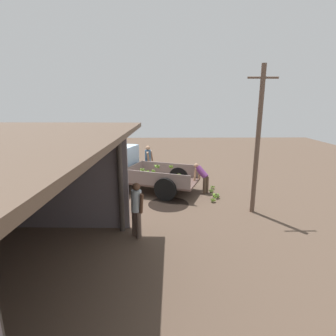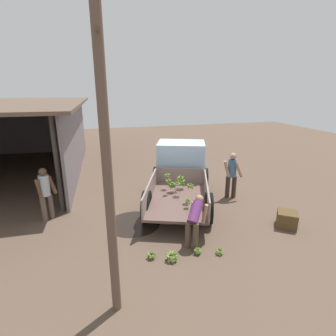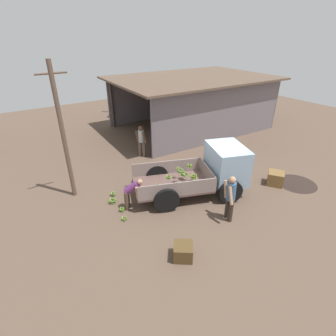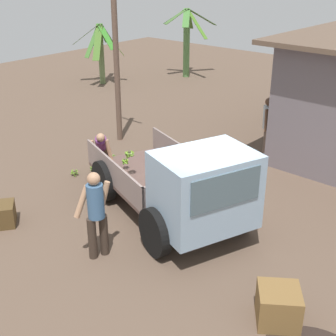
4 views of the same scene
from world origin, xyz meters
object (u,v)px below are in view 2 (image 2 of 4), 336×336
banana_bunch_on_ground_1 (152,255)px  person_foreground_visitor (232,173)px  person_bystander_near_shed (45,192)px  banana_bunch_on_ground_2 (172,256)px  person_worker_loading (195,219)px  wooden_crate_0 (287,219)px  utility_pole (108,175)px  banana_bunch_on_ground_0 (198,251)px  banana_bunch_on_ground_3 (220,250)px  wooden_crate_1 (185,166)px  cargo_truck (180,169)px

banana_bunch_on_ground_1 → person_foreground_visitor: bearing=-52.0°
person_bystander_near_shed → banana_bunch_on_ground_2: (-3.02, -3.18, -0.82)m
banana_bunch_on_ground_2 → person_worker_loading: bearing=-56.3°
person_bystander_near_shed → wooden_crate_0: bearing=33.8°
utility_pole → person_worker_loading: size_ratio=4.02×
person_worker_loading → person_foreground_visitor: bearing=-3.1°
banana_bunch_on_ground_0 → banana_bunch_on_ground_2: bearing=96.4°
banana_bunch_on_ground_3 → wooden_crate_1: (6.58, -1.36, 0.19)m
cargo_truck → banana_bunch_on_ground_1: cargo_truck is taller
cargo_truck → banana_bunch_on_ground_1: bearing=172.7°
person_worker_loading → banana_bunch_on_ground_0: 0.79m
person_worker_loading → banana_bunch_on_ground_1: 1.42m
banana_bunch_on_ground_1 → banana_bunch_on_ground_2: 0.50m
utility_pole → person_foreground_visitor: 6.41m
person_foreground_visitor → banana_bunch_on_ground_1: 4.71m
cargo_truck → banana_bunch_on_ground_0: bearing=-171.0°
person_foreground_visitor → banana_bunch_on_ground_2: bearing=-29.2°
banana_bunch_on_ground_2 → cargo_truck: bearing=-20.6°
banana_bunch_on_ground_0 → wooden_crate_0: size_ratio=0.41×
banana_bunch_on_ground_0 → cargo_truck: bearing=-11.3°
utility_pole → banana_bunch_on_ground_1: size_ratio=22.75×
utility_pole → person_foreground_visitor: (4.13, -4.59, -1.71)m
banana_bunch_on_ground_1 → utility_pole: bearing=143.7°
cargo_truck → banana_bunch_on_ground_0: (-3.80, 0.76, -0.93)m
banana_bunch_on_ground_0 → utility_pole: bearing=118.8°
banana_bunch_on_ground_3 → utility_pole: bearing=111.0°
cargo_truck → banana_bunch_on_ground_2: size_ratio=14.44×
banana_bunch_on_ground_1 → banana_bunch_on_ground_0: bearing=-96.5°
banana_bunch_on_ground_1 → cargo_truck: bearing=-27.6°
person_worker_loading → wooden_crate_0: size_ratio=2.32×
person_foreground_visitor → banana_bunch_on_ground_3: bearing=-15.2°
banana_bunch_on_ground_2 → banana_bunch_on_ground_3: banana_bunch_on_ground_2 is taller
wooden_crate_1 → banana_bunch_on_ground_3: bearing=168.3°
person_foreground_visitor → banana_bunch_on_ground_2: size_ratio=5.24×
cargo_truck → banana_bunch_on_ground_2: 4.24m
cargo_truck → wooden_crate_0: size_ratio=8.56×
person_worker_loading → banana_bunch_on_ground_0: bearing=-147.7°
banana_bunch_on_ground_0 → wooden_crate_1: 6.71m
cargo_truck → person_bystander_near_shed: size_ratio=2.81×
person_worker_loading → wooden_crate_1: person_worker_loading is taller
utility_pole → wooden_crate_1: size_ratio=8.06×
person_foreground_visitor → person_worker_loading: person_foreground_visitor is taller
person_foreground_visitor → utility_pole: bearing=-31.0°
banana_bunch_on_ground_0 → banana_bunch_on_ground_2: 0.70m
banana_bunch_on_ground_0 → banana_bunch_on_ground_3: (-0.15, -0.52, 0.01)m
person_foreground_visitor → wooden_crate_1: size_ratio=2.69×
person_foreground_visitor → person_bystander_near_shed: size_ratio=1.02×
cargo_truck → banana_bunch_on_ground_3: size_ratio=21.05×
wooden_crate_0 → wooden_crate_1: 5.98m
person_bystander_near_shed → banana_bunch_on_ground_1: size_ratio=7.44×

